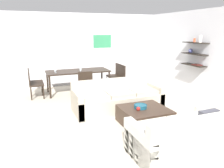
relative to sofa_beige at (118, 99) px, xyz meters
name	(u,v)px	position (x,y,z in m)	size (l,w,h in m)	color
ground_plane	(119,114)	(-0.10, -0.34, -0.29)	(18.00, 18.00, 0.00)	#BCB29E
back_wall_unit	(91,49)	(0.20, 3.19, 1.06)	(8.40, 0.09, 2.70)	silver
right_wall_shelf_unit	(200,54)	(2.92, 0.27, 1.06)	(0.34, 8.20, 2.70)	silver
sofa_beige	(118,99)	(0.00, 0.00, 0.00)	(2.34, 0.90, 0.78)	#B2A893
loveseat_white	(181,137)	(0.15, -2.40, 0.00)	(1.68, 0.90, 0.78)	silver
coffee_table	(144,116)	(0.18, -1.12, -0.10)	(1.02, 0.96, 0.38)	#38281E
decorative_bowl	(140,106)	(0.10, -1.08, 0.13)	(0.29, 0.29, 0.08)	navy
apple_on_coffee_table	(138,109)	(-0.02, -1.19, 0.13)	(0.08, 0.08, 0.08)	red
dining_table	(78,72)	(-0.59, 2.06, 0.39)	(2.08, 0.91, 0.75)	black
dining_chair_left_near	(33,83)	(-2.04, 1.86, 0.21)	(0.44, 0.44, 0.88)	black
dining_chair_right_near	(120,76)	(0.86, 1.86, 0.21)	(0.44, 0.44, 0.88)	black
dining_chair_foot	(85,83)	(-0.59, 1.20, 0.21)	(0.44, 0.44, 0.88)	black
dining_chair_left_far	(33,80)	(-2.04, 2.26, 0.21)	(0.44, 0.44, 0.88)	black
dining_chair_right_far	(115,74)	(0.86, 2.26, 0.21)	(0.44, 0.44, 0.88)	black
wine_glass_left_far	(55,68)	(-1.34, 2.17, 0.58)	(0.07, 0.07, 0.16)	silver
wine_glass_left_near	(55,69)	(-1.34, 1.95, 0.57)	(0.07, 0.07, 0.16)	silver
wine_glass_foot	(81,69)	(-0.59, 1.67, 0.57)	(0.06, 0.06, 0.17)	silver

